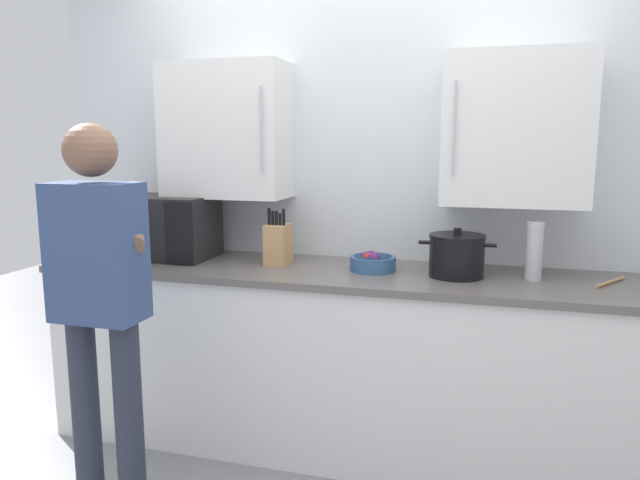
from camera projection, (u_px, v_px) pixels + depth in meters
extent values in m
cube|color=silver|center=(369.00, 171.00, 3.13)|extent=(3.55, 0.10, 2.75)
cube|color=white|center=(227.00, 131.00, 3.09)|extent=(0.65, 0.32, 0.69)
cylinder|color=#B7BABF|center=(261.00, 130.00, 2.85)|extent=(0.01, 0.01, 0.42)
cube|color=white|center=(516.00, 129.00, 2.70)|extent=(0.65, 0.32, 0.69)
cylinder|color=#B7BABF|center=(454.00, 129.00, 2.60)|extent=(0.01, 0.01, 0.42)
cube|color=white|center=(352.00, 364.00, 2.93)|extent=(3.03, 0.62, 0.88)
cube|color=#605B56|center=(353.00, 274.00, 2.85)|extent=(3.07, 0.66, 0.03)
cube|color=black|center=(337.00, 468.00, 2.72)|extent=(3.03, 0.04, 0.09)
cube|color=black|center=(164.00, 227.00, 3.15)|extent=(0.53, 0.34, 0.33)
cube|color=beige|center=(150.00, 226.00, 3.17)|extent=(0.34, 0.29, 0.26)
cube|color=black|center=(179.00, 233.00, 2.93)|extent=(0.15, 0.01, 0.30)
cube|color=black|center=(86.00, 235.00, 2.88)|extent=(0.13, 0.38, 0.30)
cylinder|color=#B7BABF|center=(534.00, 254.00, 2.64)|extent=(0.07, 0.07, 0.24)
cylinder|color=#B7BABF|center=(536.00, 225.00, 2.61)|extent=(0.08, 0.08, 0.03)
cube|color=tan|center=(278.00, 244.00, 2.99)|extent=(0.11, 0.15, 0.20)
cylinder|color=black|center=(269.00, 216.00, 2.95)|extent=(0.02, 0.02, 0.08)
cylinder|color=black|center=(273.00, 218.00, 2.95)|extent=(0.02, 0.02, 0.07)
cylinder|color=black|center=(276.00, 218.00, 2.94)|extent=(0.02, 0.02, 0.07)
cylinder|color=black|center=(280.00, 219.00, 2.94)|extent=(0.02, 0.02, 0.06)
cylinder|color=black|center=(284.00, 217.00, 2.93)|extent=(0.02, 0.02, 0.08)
cylinder|color=#335684|center=(373.00, 263.00, 2.84)|extent=(0.22, 0.22, 0.07)
cylinder|color=#192B42|center=(373.00, 260.00, 2.84)|extent=(0.18, 0.18, 0.04)
sphere|color=red|center=(366.00, 256.00, 2.87)|extent=(0.04, 0.04, 0.04)
sphere|color=red|center=(367.00, 258.00, 2.82)|extent=(0.05, 0.05, 0.05)
sphere|color=#511E5B|center=(367.00, 256.00, 2.86)|extent=(0.05, 0.05, 0.05)
sphere|color=#511E5B|center=(371.00, 256.00, 2.85)|extent=(0.05, 0.05, 0.05)
sphere|color=#511E5B|center=(374.00, 258.00, 2.79)|extent=(0.06, 0.06, 0.06)
cylinder|color=tan|center=(610.00, 282.00, 2.58)|extent=(0.15, 0.22, 0.01)
cylinder|color=black|center=(456.00, 257.00, 2.71)|extent=(0.25, 0.25, 0.18)
cylinder|color=black|center=(457.00, 236.00, 2.69)|extent=(0.25, 0.25, 0.02)
cylinder|color=black|center=(458.00, 231.00, 2.69)|extent=(0.04, 0.04, 0.03)
cylinder|color=black|center=(424.00, 242.00, 2.74)|extent=(0.05, 0.02, 0.02)
cylinder|color=black|center=(491.00, 245.00, 2.66)|extent=(0.05, 0.02, 0.02)
cylinder|color=#282D3D|center=(86.00, 418.00, 2.39)|extent=(0.11, 0.11, 0.85)
cylinder|color=#282D3D|center=(129.00, 424.00, 2.34)|extent=(0.11, 0.11, 0.85)
cube|color=#334775|center=(97.00, 252.00, 2.25)|extent=(0.34, 0.20, 0.53)
sphere|color=brown|center=(90.00, 150.00, 2.19)|extent=(0.20, 0.20, 0.20)
cylinder|color=brown|center=(135.00, 214.00, 2.46)|extent=(0.38, 0.54, 0.24)
cylinder|color=#334775|center=(54.00, 262.00, 2.31)|extent=(0.07, 0.07, 0.45)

